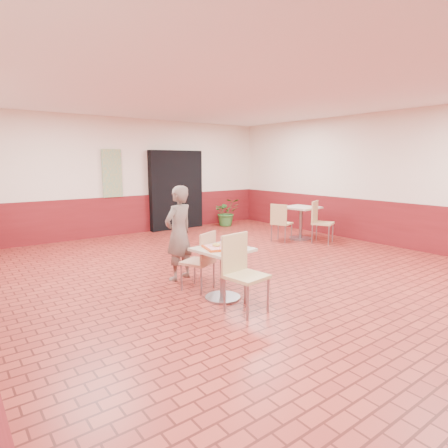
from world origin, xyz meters
TOP-DOWN VIEW (x-y plane):
  - room_shell at (0.00, 0.00)m, footprint 8.01×10.01m
  - wainscot_band at (0.00, 0.00)m, footprint 8.00×10.00m
  - corridor_doorway at (1.20, 4.88)m, footprint 1.60×0.22m
  - promo_poster at (-0.60, 4.94)m, footprint 0.50×0.03m
  - main_table at (-1.07, -0.34)m, footprint 0.68×0.68m
  - chair_main_front at (-1.13, -0.82)m, footprint 0.51×0.51m
  - chair_main_back at (-1.10, 0.13)m, footprint 0.54×0.54m
  - customer at (-1.11, 0.78)m, footprint 0.64×0.51m
  - serving_tray at (-1.07, -0.34)m, footprint 0.49×0.38m
  - ring_donut at (-1.14, -0.29)m, footprint 0.13×0.13m
  - long_john_donut at (-0.98, -0.38)m, footprint 0.17×0.11m
  - paper_cup at (-0.96, -0.21)m, footprint 0.08×0.08m
  - second_table at (2.93, 1.79)m, footprint 0.76×0.76m
  - chair_second_left at (2.31, 1.87)m, footprint 0.53×0.53m
  - chair_second_front at (2.97, 1.25)m, footprint 0.60×0.60m
  - potted_plant at (2.62, 4.40)m, footprint 0.93×0.88m

SIDE VIEW (x-z plane):
  - potted_plant at x=2.62m, z-range 0.00..0.82m
  - main_table at x=-1.07m, z-range 0.13..0.85m
  - chair_main_back at x=-1.10m, z-range 0.05..0.93m
  - wainscot_band at x=0.00m, z-range 0.00..1.00m
  - chair_second_left at x=2.31m, z-range 0.05..0.96m
  - second_table at x=2.93m, z-range 0.14..0.94m
  - chair_second_front at x=2.97m, z-range 0.06..1.03m
  - chair_main_front at x=-1.13m, z-range 0.06..1.04m
  - serving_tray at x=-1.07m, z-range 0.72..0.75m
  - customer at x=-1.11m, z-range 0.00..1.52m
  - ring_donut at x=-1.14m, z-range 0.75..0.79m
  - long_john_donut at x=-0.98m, z-range 0.75..0.80m
  - paper_cup at x=-0.96m, z-range 0.75..0.85m
  - corridor_doorway at x=1.20m, z-range 0.00..2.20m
  - room_shell at x=0.00m, z-range 0.00..3.00m
  - promo_poster at x=-0.60m, z-range 1.00..2.20m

